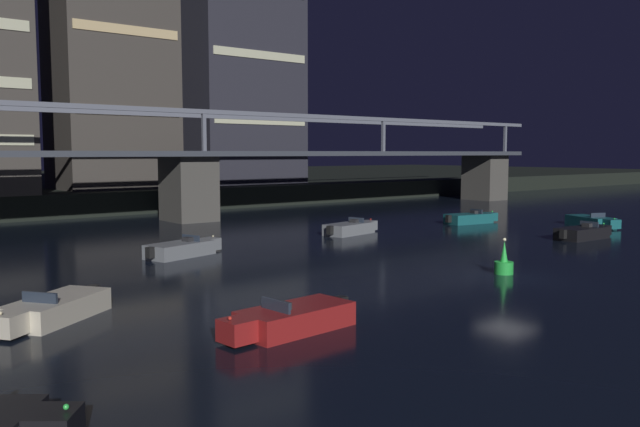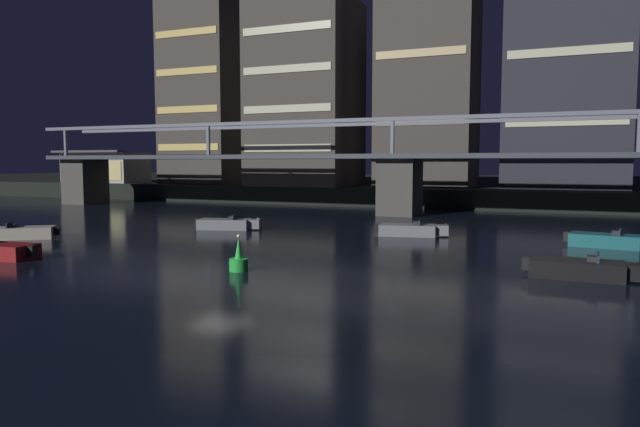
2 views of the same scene
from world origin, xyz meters
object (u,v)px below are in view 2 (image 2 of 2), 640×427
Objects in this scene: speedboat_far_center at (608,241)px; speedboat_near_right at (582,269)px; speedboat_far_right at (227,224)px; tower_west_tall at (306,93)px; speedboat_mid_left at (410,230)px; speedboat_mid_right at (19,233)px; tower_central at (429,26)px; tower_west_low at (212,94)px; tower_east_tall at (569,23)px; waterfront_pavilion at (105,167)px; channel_buoy at (239,261)px; river_bridge at (400,170)px.

speedboat_near_right is at bearing -99.11° from speedboat_far_center.
tower_west_tall is at bearing 103.03° from speedboat_far_right.
speedboat_mid_left is 12.56m from speedboat_far_center.
speedboat_mid_left is (21.19, -29.06, -13.73)m from tower_west_tall.
speedboat_near_right and speedboat_mid_right have the same top height.
speedboat_far_center is at bearing -60.15° from tower_central.
tower_west_low is at bearing 106.48° from speedboat_mid_right.
speedboat_far_center is 26.63m from speedboat_far_right.
tower_east_tall reaches higher than tower_west_tall.
tower_central is at bearing 75.55° from speedboat_far_right.
speedboat_far_center is (65.88, -28.23, -4.02)m from waterfront_pavilion.
tower_west_tall reaches higher than speedboat_mid_left.
speedboat_near_right is (47.72, -43.35, -14.52)m from tower_west_low.
tower_east_tall is at bearing 73.26° from channel_buoy.
tower_west_tall reaches higher than speedboat_far_right.
tower_east_tall is 7.07× the size of speedboat_mid_left.
tower_central is 42.29m from speedboat_far_center.
channel_buoy is (19.79, -4.36, 0.06)m from speedboat_mid_right.
tower_central reaches higher than channel_buoy.
tower_west_low is 5.48× the size of speedboat_mid_right.
waterfront_pavilion reaches higher than speedboat_near_right.
channel_buoy is (-15.08, -4.46, 0.06)m from speedboat_near_right.
speedboat_far_right is at bearing -104.45° from tower_central.
tower_east_tall is at bearing -0.80° from tower_west_low.
river_bridge is 23.23m from tower_west_tall.
river_bridge reaches higher than speedboat_far_right.
speedboat_near_right is (31.95, -40.88, -13.73)m from tower_west_tall.
speedboat_near_right is 34.87m from speedboat_mid_right.
speedboat_near_right is 1.00× the size of speedboat_far_center.
tower_central reaches higher than speedboat_far_right.
tower_east_tall is at bearing 94.83° from speedboat_far_center.
tower_east_tall is 47.20m from speedboat_near_right.
tower_east_tall is (31.05, 1.81, 6.37)m from tower_west_tall.
waterfront_pavilion is 71.79m from speedboat_far_center.
tower_west_low reaches higher than speedboat_mid_left.
tower_west_low is at bearing 139.53° from speedboat_mid_left.
tower_west_low is 42.84m from speedboat_far_right.
river_bridge is 16.67× the size of speedboat_mid_left.
speedboat_far_right is at bearing 123.72° from channel_buoy.
tower_west_tall reaches higher than waterfront_pavilion.
river_bridge reaches higher than speedboat_mid_right.
tower_west_low is at bearing 137.75° from speedboat_near_right.
tower_west_low reaches higher than river_bridge.
speedboat_mid_left is 1.00× the size of speedboat_far_center.
channel_buoy is at bearing -69.59° from tower_west_tall.
river_bridge is 49.46× the size of channel_buoy.
speedboat_near_right is 1.01× the size of speedboat_far_right.
tower_west_low is 47.15m from tower_east_tall.
waterfront_pavilion is 2.37× the size of speedboat_mid_left.
tower_west_low is 4.93× the size of speedboat_far_center.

